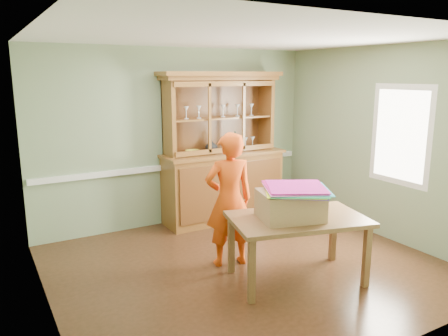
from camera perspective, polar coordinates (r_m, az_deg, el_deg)
floor at (r=5.48m, az=3.09°, el=-12.68°), size 4.50×4.50×0.00m
ceiling at (r=4.99m, az=3.45°, el=16.71°), size 4.50×4.50×0.00m
wall_back at (r=6.81m, az=-5.99°, el=4.05°), size 4.50×0.00×4.50m
wall_left at (r=4.30m, az=-22.76°, el=-1.59°), size 0.00×4.00×4.00m
wall_right at (r=6.56m, az=19.99°, el=3.07°), size 0.00×4.00×4.00m
wall_front at (r=3.61m, az=20.91°, el=-3.94°), size 4.50×0.00×4.50m
chair_rail at (r=6.86m, az=-5.82°, el=0.30°), size 4.41×0.05×0.08m
framed_map at (r=4.56m, az=-23.21°, el=1.67°), size 0.03×0.60×0.46m
window_panel at (r=6.34m, az=22.02°, el=4.00°), size 0.03×0.96×1.36m
china_hutch at (r=6.95m, az=-0.24°, el=-0.17°), size 1.99×0.66×2.34m
dining_table at (r=4.99m, az=9.58°, el=-7.29°), size 1.66×1.24×0.74m
cardboard_box at (r=4.85m, az=8.62°, el=-4.83°), size 0.77×0.68×0.31m
kite_stack at (r=4.80m, az=9.37°, el=-2.73°), size 0.83×0.83×0.06m
person at (r=5.27m, az=0.67°, el=-4.16°), size 0.67×0.51×1.64m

